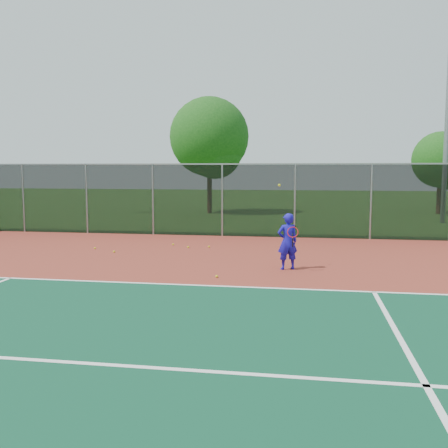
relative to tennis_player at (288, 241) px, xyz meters
name	(u,v)px	position (x,y,z in m)	size (l,w,h in m)	color
ground	(278,331)	(0.05, -5.34, -0.81)	(120.00, 120.00, 0.00)	#295A19
court_apron	(284,300)	(0.05, -3.34, -0.80)	(30.00, 20.00, 0.02)	maroon
court_lines	(424,382)	(2.05, -7.22, -0.78)	(22.10, 13.05, 0.00)	white
fence_back	(295,200)	(0.05, 6.66, 0.75)	(30.00, 0.06, 3.03)	black
tennis_player	(288,241)	(0.00, 0.00, 0.00)	(0.67, 0.69, 2.38)	#1912AC
practice_ball_2	(209,247)	(-2.90, 3.46, -0.75)	(0.07, 0.07, 0.07)	yellow
practice_ball_3	(114,252)	(-5.84, 1.89, -0.75)	(0.07, 0.07, 0.07)	yellow
practice_ball_4	(217,276)	(-1.75, -1.39, -0.75)	(0.07, 0.07, 0.07)	yellow
practice_ball_5	(173,244)	(-4.31, 3.78, -0.75)	(0.07, 0.07, 0.07)	yellow
practice_ball_6	(95,248)	(-6.78, 2.49, -0.75)	(0.07, 0.07, 0.07)	yellow
practice_ball_8	(188,247)	(-3.61, 3.26, -0.75)	(0.07, 0.07, 0.07)	yellow
tree_back_left	(211,140)	(-5.50, 17.50, 3.81)	(5.02, 5.02, 7.37)	#382414
tree_back_mid	(443,162)	(8.90, 19.36, 2.43)	(3.52, 3.52, 5.17)	#382414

